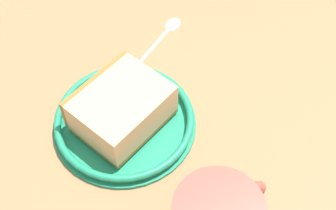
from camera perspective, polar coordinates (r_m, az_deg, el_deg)
The scene contains 4 objects.
ground_plane at distance 61.20cm, azimuth -1.24°, elevation -2.11°, with size 136.75×136.75×3.58cm, color #936D47.
small_plate at distance 58.32cm, azimuth -5.26°, elevation -1.94°, with size 17.63×17.63×1.82cm.
cake_slice at distance 56.35cm, azimuth -5.65°, elevation -0.35°, with size 11.20×9.35×4.97cm.
teaspoon at distance 68.48cm, azimuth -0.38°, elevation 8.79°, with size 12.66×2.40×0.80cm.
Camera 1 is at (-26.26, -21.51, 49.14)cm, focal length 50.60 mm.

